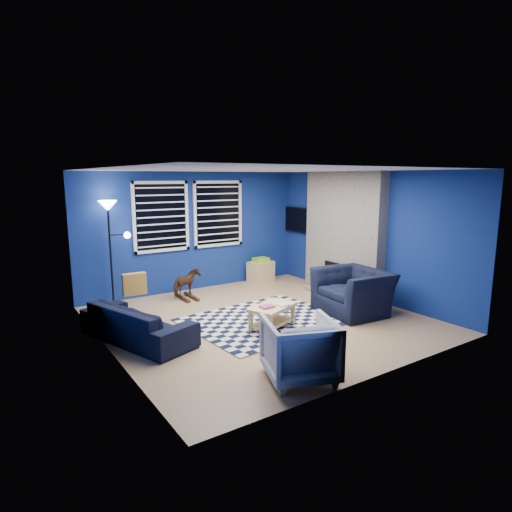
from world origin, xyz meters
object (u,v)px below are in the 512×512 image
(armchair_bent, at_px, (300,349))
(tv, at_px, (299,220))
(coffee_table, at_px, (272,312))
(cabinet, at_px, (261,271))
(armchair_big, at_px, (353,292))
(floor_lamp, at_px, (110,220))
(rocking_horse, at_px, (187,283))
(sofa, at_px, (138,323))

(armchair_bent, bearing_deg, tv, -108.34)
(coffee_table, height_order, cabinet, cabinet)
(armchair_big, bearing_deg, cabinet, -173.49)
(armchair_bent, distance_m, floor_lamp, 4.55)
(rocking_horse, bearing_deg, armchair_bent, 150.46)
(armchair_big, bearing_deg, sofa, -97.39)
(tv, distance_m, sofa, 4.94)
(sofa, xyz_separation_m, armchair_bent, (1.21, -2.27, 0.10))
(tv, height_order, coffee_table, tv)
(coffee_table, bearing_deg, sofa, 160.08)
(coffee_table, xyz_separation_m, floor_lamp, (-1.72, 2.70, 1.33))
(tv, bearing_deg, floor_lamp, 176.70)
(cabinet, relative_size, floor_lamp, 0.32)
(armchair_big, bearing_deg, tv, 166.85)
(armchair_bent, relative_size, rocking_horse, 1.35)
(sofa, distance_m, floor_lamp, 2.41)
(armchair_big, distance_m, cabinet, 2.84)
(sofa, relative_size, armchair_bent, 2.28)
(tv, xyz_separation_m, rocking_horse, (-2.95, -0.13, -1.07))
(sofa, relative_size, floor_lamp, 0.96)
(cabinet, distance_m, floor_lamp, 3.61)
(rocking_horse, relative_size, coffee_table, 0.66)
(rocking_horse, bearing_deg, coffee_table, 165.19)
(rocking_horse, distance_m, cabinet, 2.07)
(armchair_bent, bearing_deg, floor_lamp, -56.10)
(rocking_horse, distance_m, floor_lamp, 1.87)
(sofa, height_order, armchair_bent, armchair_bent)
(sofa, distance_m, cabinet, 4.08)
(armchair_bent, bearing_deg, coffee_table, -94.23)
(tv, height_order, cabinet, tv)
(rocking_horse, bearing_deg, armchair_big, -164.60)
(armchair_big, xyz_separation_m, floor_lamp, (-3.39, 2.83, 1.22))
(cabinet, bearing_deg, armchair_bent, -128.53)
(armchair_big, height_order, floor_lamp, floor_lamp)
(cabinet, bearing_deg, rocking_horse, -179.17)
(floor_lamp, bearing_deg, armchair_big, -39.83)
(coffee_table, bearing_deg, armchair_bent, -115.04)
(armchair_big, distance_m, armchair_bent, 2.80)
(rocking_horse, distance_m, coffee_table, 2.36)
(tv, height_order, floor_lamp, floor_lamp)
(coffee_table, bearing_deg, rocking_horse, 100.02)
(armchair_bent, relative_size, coffee_table, 0.89)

